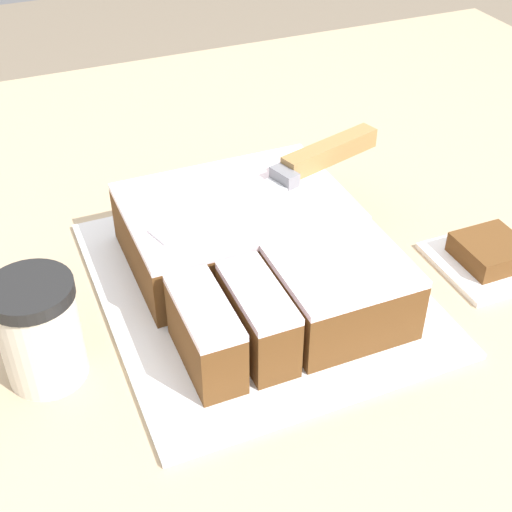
% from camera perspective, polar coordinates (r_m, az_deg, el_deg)
% --- Properties ---
extents(countertop, '(1.40, 1.10, 0.93)m').
position_cam_1_polar(countertop, '(1.16, 0.66, -17.05)').
color(countertop, tan).
rests_on(countertop, ground_plane).
extents(cake_board, '(0.31, 0.36, 0.01)m').
position_cam_1_polar(cake_board, '(0.74, -0.00, -2.31)').
color(cake_board, white).
rests_on(cake_board, countertop).
extents(cake, '(0.23, 0.28, 0.07)m').
position_cam_1_polar(cake, '(0.72, 0.12, 0.25)').
color(cake, brown).
rests_on(cake, cake_board).
extents(knife, '(0.29, 0.11, 0.02)m').
position_cam_1_polar(knife, '(0.79, 4.36, 7.32)').
color(knife, silver).
rests_on(knife, cake).
extents(coffee_cup, '(0.07, 0.07, 0.10)m').
position_cam_1_polar(coffee_cup, '(0.65, -16.94, -5.75)').
color(coffee_cup, beige).
rests_on(coffee_cup, countertop).
extents(paper_napkin, '(0.11, 0.11, 0.01)m').
position_cam_1_polar(paper_napkin, '(0.81, 18.07, -0.43)').
color(paper_napkin, white).
rests_on(paper_napkin, countertop).
extents(brownie, '(0.07, 0.07, 0.02)m').
position_cam_1_polar(brownie, '(0.80, 18.26, 0.40)').
color(brownie, brown).
rests_on(brownie, paper_napkin).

